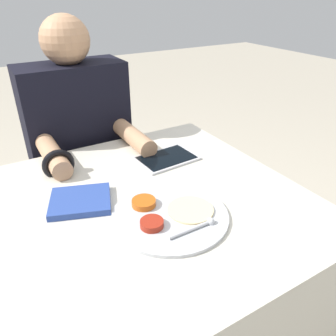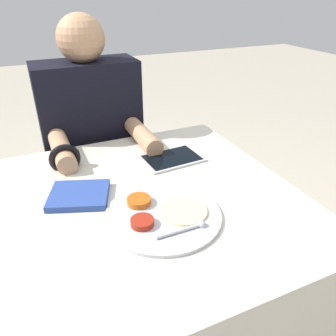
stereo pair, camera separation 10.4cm
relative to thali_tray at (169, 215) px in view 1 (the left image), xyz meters
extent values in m
cube|color=beige|center=(-0.07, 0.11, -0.37)|extent=(1.04, 0.91, 0.73)
cylinder|color=#B7BABF|center=(0.00, 0.00, 0.00)|extent=(0.33, 0.33, 0.01)
cylinder|color=#B75114|center=(-0.04, 0.07, 0.01)|extent=(0.07, 0.07, 0.02)
cylinder|color=maroon|center=(-0.07, -0.02, 0.01)|extent=(0.06, 0.06, 0.02)
cylinder|color=beige|center=(0.06, -0.02, 0.01)|extent=(0.13, 0.13, 0.01)
cylinder|color=#B7BABF|center=(0.01, -0.09, 0.01)|extent=(0.13, 0.01, 0.01)
sphere|color=#B7BABF|center=(0.07, -0.09, 0.01)|extent=(0.02, 0.02, 0.02)
cube|color=silver|center=(-0.20, 0.19, 0.00)|extent=(0.21, 0.19, 0.01)
cube|color=#28428E|center=(-0.20, 0.19, 0.00)|extent=(0.21, 0.20, 0.02)
cube|color=#B7B7BC|center=(0.17, 0.30, 0.00)|extent=(0.23, 0.16, 0.01)
cube|color=black|center=(0.17, 0.30, 0.00)|extent=(0.20, 0.14, 0.00)
cube|color=black|center=(-0.04, 0.71, -0.51)|extent=(0.38, 0.22, 0.44)
cube|color=black|center=(-0.04, 0.71, 0.00)|extent=(0.43, 0.20, 0.59)
sphere|color=tan|center=(-0.04, 0.71, 0.38)|extent=(0.19, 0.19, 0.19)
cylinder|color=tan|center=(-0.20, 0.49, 0.03)|extent=(0.07, 0.29, 0.07)
cylinder|color=tan|center=(0.12, 0.49, 0.03)|extent=(0.07, 0.29, 0.07)
torus|color=black|center=(-0.20, 0.40, 0.03)|extent=(0.11, 0.02, 0.11)
camera|label=1|loc=(-0.38, -0.63, 0.56)|focal=35.00mm
camera|label=2|loc=(-0.28, -0.68, 0.56)|focal=35.00mm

